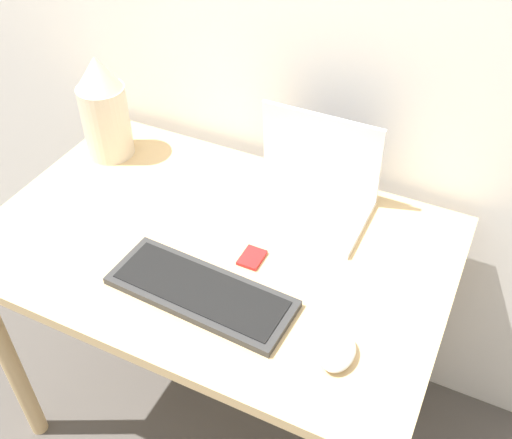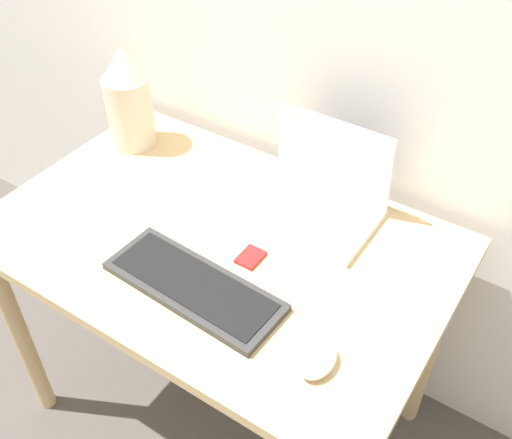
% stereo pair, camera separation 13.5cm
% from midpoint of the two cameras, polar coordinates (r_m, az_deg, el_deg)
% --- Properties ---
extents(desk, '(1.12, 0.73, 0.77)m').
position_cam_midpoint_polar(desk, '(1.53, -6.32, -4.99)').
color(desk, tan).
rests_on(desk, ground_plane).
extents(laptop, '(0.31, 0.23, 0.24)m').
position_cam_midpoint_polar(laptop, '(1.51, 2.58, 2.77)').
color(laptop, white).
rests_on(laptop, desk).
extents(keyboard, '(0.43, 0.18, 0.02)m').
position_cam_midpoint_polar(keyboard, '(1.33, -8.20, -6.98)').
color(keyboard, '#2D2D2D').
rests_on(keyboard, desk).
extents(mouse, '(0.07, 0.10, 0.03)m').
position_cam_midpoint_polar(mouse, '(1.21, 4.59, -12.65)').
color(mouse, silver).
rests_on(mouse, desk).
extents(vase, '(0.13, 0.13, 0.30)m').
position_cam_midpoint_polar(vase, '(1.72, -16.54, 10.04)').
color(vase, beige).
rests_on(vase, desk).
extents(mp3_player, '(0.05, 0.07, 0.01)m').
position_cam_midpoint_polar(mp3_player, '(1.40, -3.15, -3.78)').
color(mp3_player, red).
rests_on(mp3_player, desk).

